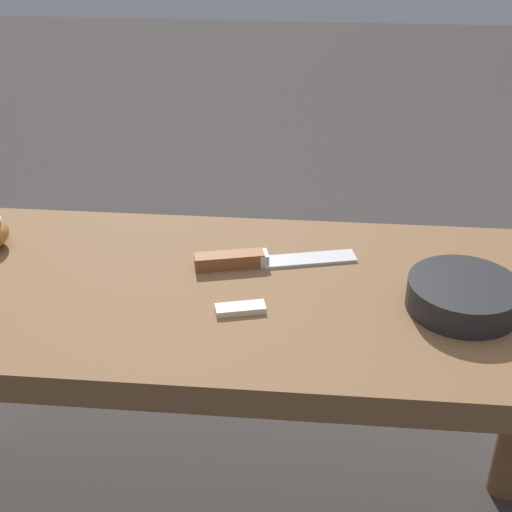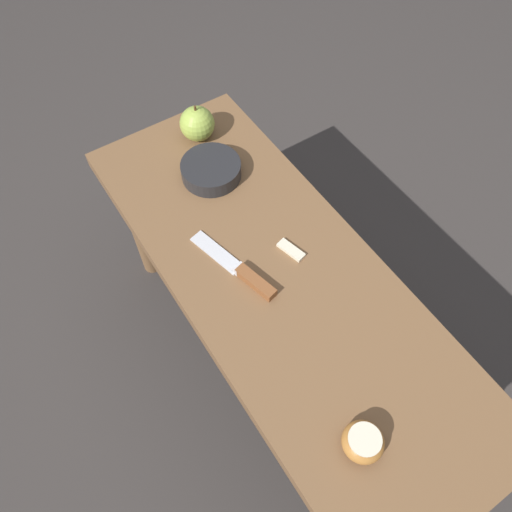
# 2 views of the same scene
# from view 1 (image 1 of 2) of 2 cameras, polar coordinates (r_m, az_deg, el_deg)

# --- Properties ---
(wooden_bench) EXTENTS (1.08, 0.40, 0.49)m
(wooden_bench) POSITION_cam_1_polar(r_m,az_deg,el_deg) (0.99, -2.99, -6.36)
(wooden_bench) COLOR brown
(wooden_bench) RESTS_ON ground_plane
(knife) EXTENTS (0.23, 0.08, 0.02)m
(knife) POSITION_cam_1_polar(r_m,az_deg,el_deg) (0.98, -0.32, -0.31)
(knife) COLOR silver
(knife) RESTS_ON wooden_bench
(apple_slice_near_knife) EXTENTS (0.07, 0.04, 0.01)m
(apple_slice_near_knife) POSITION_cam_1_polar(r_m,az_deg,el_deg) (0.89, -1.25, -4.23)
(apple_slice_near_knife) COLOR beige
(apple_slice_near_knife) RESTS_ON wooden_bench
(bowl) EXTENTS (0.14, 0.14, 0.04)m
(bowl) POSITION_cam_1_polar(r_m,az_deg,el_deg) (0.92, 16.24, -3.05)
(bowl) COLOR #232326
(bowl) RESTS_ON wooden_bench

